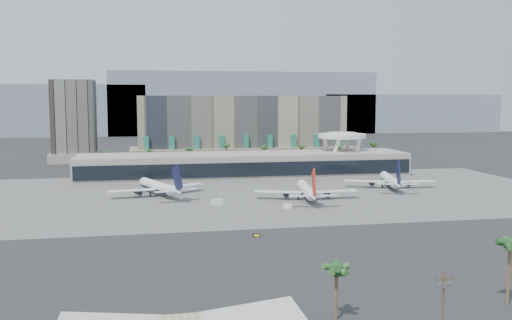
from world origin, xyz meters
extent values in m
plane|color=#232326|center=(0.00, 0.00, 0.00)|extent=(900.00, 900.00, 0.00)
cube|color=#5B5B59|center=(0.00, 55.00, 0.03)|extent=(260.00, 130.00, 0.06)
cube|color=gray|center=(-180.00, 470.00, 27.50)|extent=(260.00, 60.00, 55.00)
cube|color=gray|center=(60.00, 470.00, 35.00)|extent=(300.00, 60.00, 70.00)
cube|color=gray|center=(260.00, 470.00, 22.50)|extent=(220.00, 60.00, 45.00)
cube|color=tan|center=(10.00, 175.00, 21.00)|extent=(130.00, 22.00, 42.00)
cube|color=tan|center=(10.00, 173.00, 5.00)|extent=(140.00, 30.00, 10.00)
cube|color=#247E66|center=(-50.00, 163.00, 9.00)|extent=(3.00, 2.00, 18.00)
cube|color=#247E66|center=(-35.00, 163.00, 9.00)|extent=(3.00, 2.00, 18.00)
cube|color=#247E66|center=(-20.00, 163.00, 9.00)|extent=(3.00, 2.00, 18.00)
cube|color=#247E66|center=(-5.00, 163.00, 9.00)|extent=(3.00, 2.00, 18.00)
cube|color=#247E66|center=(10.00, 163.00, 9.00)|extent=(3.00, 2.00, 18.00)
cube|color=#247E66|center=(25.00, 163.00, 9.00)|extent=(3.00, 2.00, 18.00)
cube|color=#247E66|center=(40.00, 163.00, 9.00)|extent=(3.00, 2.00, 18.00)
cube|color=#247E66|center=(55.00, 163.00, 9.00)|extent=(3.00, 2.00, 18.00)
cube|color=#247E66|center=(70.00, 163.00, 9.00)|extent=(3.00, 2.00, 18.00)
cube|color=black|center=(-95.00, 200.00, 26.00)|extent=(26.00, 26.00, 52.00)
cube|color=#A8A094|center=(-95.00, 200.00, 3.00)|extent=(30.00, 30.00, 6.00)
cube|color=#A8A094|center=(0.00, 110.00, 6.00)|extent=(170.00, 32.00, 12.00)
cube|color=black|center=(0.00, 93.80, 5.50)|extent=(168.00, 0.60, 7.00)
cube|color=black|center=(0.00, 110.00, 13.25)|extent=(170.00, 12.00, 2.50)
cylinder|color=white|center=(61.36, 122.36, 11.00)|extent=(6.98, 6.99, 21.89)
cylinder|color=white|center=(48.64, 122.36, 11.00)|extent=(6.98, 6.99, 21.89)
cylinder|color=white|center=(48.64, 109.64, 11.00)|extent=(6.98, 6.99, 21.89)
cylinder|color=white|center=(61.36, 109.64, 11.00)|extent=(6.98, 6.99, 21.89)
cylinder|color=white|center=(55.00, 116.00, 20.00)|extent=(26.00, 26.00, 2.20)
cylinder|color=white|center=(55.00, 116.00, 21.30)|extent=(16.00, 16.00, 1.20)
cylinder|color=brown|center=(-70.00, 145.00, 6.00)|extent=(0.70, 0.70, 12.00)
sphere|color=#1E4C21|center=(-70.00, 145.00, 11.70)|extent=(2.80, 2.80, 2.80)
cylinder|color=brown|center=(-48.00, 145.00, 6.00)|extent=(0.70, 0.70, 12.00)
sphere|color=#1E4C21|center=(-48.00, 145.00, 11.70)|extent=(2.80, 2.80, 2.80)
cylinder|color=brown|center=(-26.00, 145.00, 6.00)|extent=(0.70, 0.70, 12.00)
sphere|color=#1E4C21|center=(-26.00, 145.00, 11.70)|extent=(2.80, 2.80, 2.80)
cylinder|color=brown|center=(-5.00, 145.00, 6.00)|extent=(0.70, 0.70, 12.00)
sphere|color=#1E4C21|center=(-5.00, 145.00, 11.70)|extent=(2.80, 2.80, 2.80)
cylinder|color=brown|center=(18.00, 145.00, 6.00)|extent=(0.70, 0.70, 12.00)
sphere|color=#1E4C21|center=(18.00, 145.00, 11.70)|extent=(2.80, 2.80, 2.80)
cylinder|color=brown|center=(40.00, 145.00, 6.00)|extent=(0.70, 0.70, 12.00)
sphere|color=#1E4C21|center=(40.00, 145.00, 11.70)|extent=(2.80, 2.80, 2.80)
cylinder|color=brown|center=(62.00, 145.00, 6.00)|extent=(0.70, 0.70, 12.00)
sphere|color=#1E4C21|center=(62.00, 145.00, 11.70)|extent=(2.80, 2.80, 2.80)
cylinder|color=brown|center=(85.00, 145.00, 6.00)|extent=(0.70, 0.70, 12.00)
sphere|color=#1E4C21|center=(85.00, 145.00, 11.70)|extent=(2.80, 2.80, 2.80)
cylinder|color=#4C3826|center=(-2.00, -96.00, 6.00)|extent=(0.44, 0.44, 12.00)
cube|color=#4C3826|center=(-2.00, -96.00, 10.60)|extent=(3.20, 0.22, 0.22)
cylinder|color=slate|center=(-2.90, -96.35, 9.60)|extent=(0.56, 0.56, 0.90)
cylinder|color=slate|center=(-2.00, -96.35, 9.60)|extent=(0.56, 0.56, 0.90)
cylinder|color=slate|center=(-1.10, -96.35, 9.60)|extent=(0.56, 0.56, 0.90)
cylinder|color=black|center=(-3.40, -96.00, 10.85)|extent=(0.12, 0.12, 0.30)
cylinder|color=black|center=(-0.60, -96.00, 10.85)|extent=(0.12, 0.12, 0.30)
cylinder|color=white|center=(-45.97, 59.50, 3.77)|extent=(14.60, 28.07, 4.19)
cylinder|color=#0F1234|center=(-45.97, 59.50, 3.61)|extent=(14.30, 27.51, 4.11)
cone|color=white|center=(-52.12, 74.69, 3.77)|extent=(5.65, 5.94, 4.19)
cone|color=white|center=(-39.05, 42.37, 4.09)|extent=(7.42, 10.31, 4.19)
cube|color=white|center=(-56.27, 54.21, 3.14)|extent=(19.30, 7.40, 0.37)
cube|color=white|center=(-34.90, 62.85, 3.14)|extent=(17.98, 14.02, 0.37)
cylinder|color=black|center=(-53.55, 55.88, 2.10)|extent=(3.71, 4.75, 2.30)
cylinder|color=black|center=(-38.01, 62.16, 2.10)|extent=(3.71, 4.75, 2.30)
cube|color=#0F1234|center=(-38.46, 40.91, 9.53)|extent=(4.05, 9.02, 11.03)
cube|color=white|center=(-43.03, 39.63, 4.61)|extent=(8.69, 4.27, 0.26)
cube|color=white|center=(-34.28, 43.16, 4.61)|extent=(8.41, 6.19, 0.26)
cylinder|color=black|center=(-50.15, 69.84, 0.84)|extent=(0.52, 0.52, 1.68)
cylinder|color=black|center=(-48.69, 57.28, 0.84)|extent=(0.73, 0.73, 1.68)
cylinder|color=black|center=(-42.47, 59.79, 0.84)|extent=(0.73, 0.73, 1.68)
cylinder|color=white|center=(13.05, 39.19, 3.75)|extent=(8.09, 28.70, 4.16)
cylinder|color=#0F1234|center=(13.05, 39.19, 3.59)|extent=(7.92, 28.13, 4.08)
cone|color=white|center=(15.32, 55.31, 3.75)|extent=(4.78, 5.22, 4.16)
cone|color=white|center=(10.48, 21.01, 4.06)|extent=(5.43, 9.86, 4.16)
cube|color=white|center=(1.56, 39.76, 3.12)|extent=(19.03, 10.33, 0.36)
cube|color=white|center=(24.24, 36.56, 3.12)|extent=(18.98, 5.45, 0.36)
cylinder|color=black|center=(4.73, 39.84, 2.08)|extent=(2.85, 4.44, 2.29)
cylinder|color=black|center=(21.22, 37.51, 2.08)|extent=(2.85, 4.44, 2.29)
cube|color=#B22314|center=(10.27, 19.46, 9.47)|extent=(1.83, 9.43, 10.96)
cube|color=white|center=(5.70, 20.63, 4.58)|extent=(8.64, 4.50, 0.26)
cube|color=white|center=(14.98, 19.32, 4.58)|extent=(8.33, 2.29, 0.26)
cylinder|color=black|center=(14.59, 50.16, 0.83)|extent=(0.52, 0.52, 1.67)
cylinder|color=black|center=(9.60, 38.62, 0.83)|extent=(0.73, 0.73, 1.67)
cylinder|color=black|center=(16.20, 37.69, 0.83)|extent=(0.73, 0.73, 1.67)
cylinder|color=white|center=(58.19, 60.18, 3.67)|extent=(10.53, 27.97, 4.08)
cylinder|color=#0F1234|center=(58.19, 60.18, 3.51)|extent=(10.32, 27.41, 3.99)
cone|color=white|center=(61.96, 75.67, 3.67)|extent=(5.04, 5.42, 4.08)
cone|color=white|center=(53.94, 42.72, 3.97)|extent=(6.13, 9.87, 4.08)
cube|color=white|center=(47.06, 61.84, 3.06)|extent=(18.29, 11.62, 0.36)
cube|color=white|center=(68.84, 56.54, 3.06)|extent=(18.45, 4.61, 0.36)
cylinder|color=black|center=(50.15, 61.62, 2.04)|extent=(3.14, 4.49, 2.24)
cylinder|color=black|center=(65.99, 57.76, 2.04)|extent=(3.14, 4.49, 2.24)
cube|color=#0F1234|center=(53.58, 41.24, 9.27)|extent=(2.68, 9.11, 10.73)
cube|color=white|center=(49.25, 42.82, 4.48)|extent=(8.40, 5.09, 0.25)
cube|color=white|center=(58.16, 40.65, 4.48)|extent=(8.33, 3.04, 0.25)
cylinder|color=black|center=(60.76, 70.72, 0.82)|extent=(0.51, 0.51, 1.63)
cylinder|color=black|center=(54.78, 59.97, 0.82)|extent=(0.71, 0.71, 1.63)
cylinder|color=black|center=(61.12, 58.42, 0.82)|extent=(0.71, 0.71, 1.63)
cube|color=white|center=(-23.89, 33.15, 1.05)|extent=(4.68, 3.07, 2.10)
cube|color=white|center=(0.70, 21.07, 0.79)|extent=(3.28, 2.17, 1.57)
cube|color=black|center=(-18.75, -19.68, 0.51)|extent=(2.25, 0.99, 1.03)
cube|color=gold|center=(-18.75, -19.86, 0.51)|extent=(1.58, 0.55, 0.62)
cylinder|color=black|center=(-19.57, -19.68, 0.31)|extent=(0.12, 0.12, 0.62)
cylinder|color=black|center=(-17.93, -19.68, 0.31)|extent=(0.12, 0.12, 0.62)
cylinder|color=brown|center=(-16.39, -83.91, 4.88)|extent=(0.70, 0.70, 9.77)
sphere|color=#1E4C21|center=(-16.39, -83.91, 9.47)|extent=(2.80, 2.80, 2.80)
cylinder|color=brown|center=(19.27, -82.88, 6.25)|extent=(0.70, 0.70, 12.50)
sphere|color=#1E4C21|center=(19.27, -82.88, 12.20)|extent=(2.80, 2.80, 2.80)
camera|label=1|loc=(-49.72, -179.82, 40.30)|focal=40.00mm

